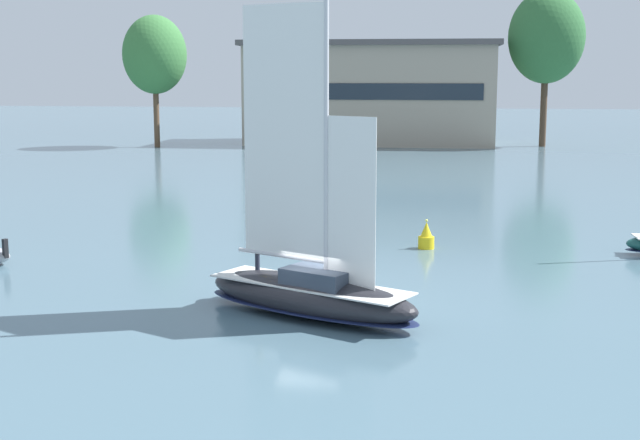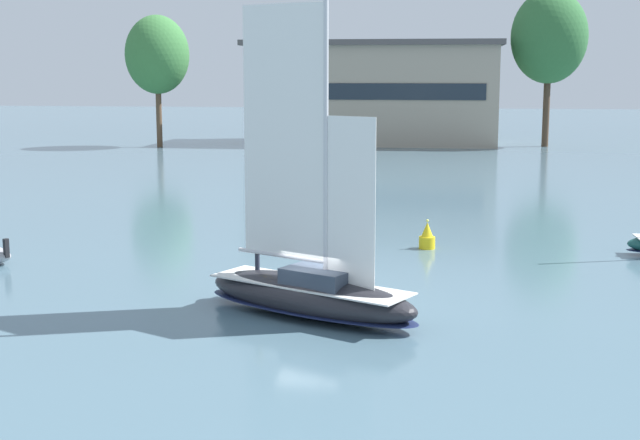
% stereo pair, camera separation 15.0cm
% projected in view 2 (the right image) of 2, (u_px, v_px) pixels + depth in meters
% --- Properties ---
extents(ground_plane, '(400.00, 400.00, 0.00)m').
position_uv_depth(ground_plane, '(310.00, 316.00, 35.43)').
color(ground_plane, slate).
extents(waterfront_building, '(33.40, 15.11, 13.50)m').
position_uv_depth(waterfront_building, '(374.00, 92.00, 118.57)').
color(waterfront_building, tan).
rests_on(waterfront_building, ground).
extents(tree_shore_left, '(8.03, 8.03, 16.53)m').
position_uv_depth(tree_shore_left, '(157.00, 55.00, 111.84)').
color(tree_shore_left, brown).
rests_on(tree_shore_left, ground).
extents(tree_shore_center, '(9.56, 9.56, 19.69)m').
position_uv_depth(tree_shore_center, '(549.00, 37.00, 112.10)').
color(tree_shore_center, '#4C3828').
rests_on(tree_shore_center, ground).
extents(sailboat_main, '(9.94, 6.84, 13.41)m').
position_uv_depth(sailboat_main, '(310.00, 290.00, 35.24)').
color(sailboat_main, '#232328').
rests_on(sailboat_main, ground).
extents(channel_buoy, '(0.88, 0.88, 1.63)m').
position_uv_depth(channel_buoy, '(427.00, 237.00, 48.74)').
color(channel_buoy, yellow).
rests_on(channel_buoy, ground).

